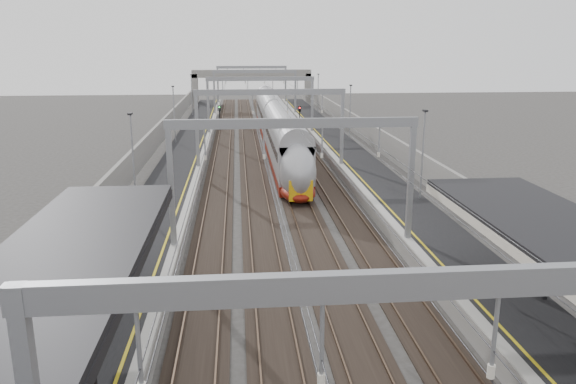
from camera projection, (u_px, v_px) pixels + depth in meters
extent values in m
cube|color=black|center=(182.00, 165.00, 51.72)|extent=(4.00, 120.00, 1.00)
cube|color=black|center=(353.00, 162.00, 53.11)|extent=(4.00, 120.00, 1.00)
cube|color=black|center=(221.00, 169.00, 52.14)|extent=(2.40, 140.00, 0.08)
cube|color=brown|center=(213.00, 169.00, 52.06)|extent=(0.07, 140.00, 0.14)
cube|color=brown|center=(228.00, 168.00, 52.18)|extent=(0.07, 140.00, 0.14)
cube|color=black|center=(253.00, 169.00, 52.40)|extent=(2.40, 140.00, 0.08)
cube|color=brown|center=(245.00, 168.00, 52.32)|extent=(0.07, 140.00, 0.14)
cube|color=brown|center=(261.00, 168.00, 52.44)|extent=(0.07, 140.00, 0.14)
cube|color=black|center=(285.00, 168.00, 52.66)|extent=(2.40, 140.00, 0.08)
cube|color=brown|center=(277.00, 167.00, 52.58)|extent=(0.07, 140.00, 0.14)
cube|color=brown|center=(292.00, 167.00, 52.70)|extent=(0.07, 140.00, 0.14)
cube|color=black|center=(316.00, 168.00, 52.92)|extent=(2.40, 140.00, 0.08)
cube|color=brown|center=(309.00, 167.00, 52.84)|extent=(0.07, 140.00, 0.14)
cube|color=brown|center=(324.00, 166.00, 52.96)|extent=(0.07, 140.00, 0.14)
cube|color=gray|center=(413.00, 284.00, 9.25)|extent=(13.00, 0.25, 0.50)
cube|color=gray|center=(171.00, 184.00, 28.74)|extent=(0.28, 0.28, 6.60)
cube|color=gray|center=(411.00, 179.00, 29.84)|extent=(0.28, 0.28, 6.60)
cube|color=gray|center=(293.00, 123.00, 28.52)|extent=(13.00, 0.25, 0.50)
cube|color=gray|center=(197.00, 129.00, 48.02)|extent=(0.28, 0.28, 6.60)
cube|color=gray|center=(342.00, 127.00, 49.11)|extent=(0.28, 0.28, 6.60)
cube|color=gray|center=(270.00, 92.00, 47.80)|extent=(13.00, 0.25, 0.50)
cube|color=gray|center=(208.00, 105.00, 67.29)|extent=(0.28, 0.28, 6.60)
cube|color=gray|center=(312.00, 104.00, 68.39)|extent=(0.28, 0.28, 6.60)
cube|color=gray|center=(260.00, 79.00, 67.07)|extent=(13.00, 0.25, 0.50)
cube|color=gray|center=(214.00, 92.00, 86.57)|extent=(0.28, 0.28, 6.60)
cube|color=gray|center=(295.00, 91.00, 87.66)|extent=(0.28, 0.28, 6.60)
cube|color=gray|center=(255.00, 71.00, 86.34)|extent=(13.00, 0.25, 0.50)
cube|color=gray|center=(218.00, 84.00, 103.91)|extent=(0.28, 0.28, 6.60)
cube|color=gray|center=(286.00, 84.00, 105.01)|extent=(0.28, 0.28, 6.60)
cube|color=gray|center=(252.00, 67.00, 103.69)|extent=(13.00, 0.25, 0.50)
cylinder|color=#262628|center=(220.00, 105.00, 55.58)|extent=(0.03, 140.00, 0.03)
cylinder|color=#262628|center=(250.00, 105.00, 55.84)|extent=(0.03, 140.00, 0.03)
cylinder|color=#262628|center=(280.00, 104.00, 56.10)|extent=(0.03, 140.00, 0.03)
cylinder|color=#262628|center=(310.00, 104.00, 56.36)|extent=(0.03, 140.00, 0.03)
cylinder|color=black|center=(57.00, 270.00, 21.07)|extent=(0.20, 0.20, 4.00)
cube|color=black|center=(56.00, 384.00, 11.31)|extent=(1.60, 0.15, 0.55)
cylinder|color=black|center=(550.00, 254.00, 22.75)|extent=(0.20, 0.20, 4.00)
cube|color=gray|center=(252.00, 74.00, 103.98)|extent=(22.00, 2.20, 1.40)
cube|color=gray|center=(195.00, 91.00, 103.85)|extent=(1.00, 2.20, 6.20)
cube|color=gray|center=(308.00, 90.00, 105.68)|extent=(1.00, 2.20, 6.20)
cube|color=gray|center=(146.00, 154.00, 51.17)|extent=(0.30, 120.00, 3.20)
cube|color=gray|center=(387.00, 150.00, 53.11)|extent=(0.30, 120.00, 3.20)
cube|color=maroon|center=(284.00, 162.00, 52.84)|extent=(2.69, 22.93, 0.80)
cube|color=#A5A5AA|center=(284.00, 142.00, 52.36)|extent=(2.69, 22.93, 2.99)
cube|color=black|center=(293.00, 185.00, 45.19)|extent=(1.99, 2.39, 0.50)
cube|color=maroon|center=(270.00, 127.00, 75.33)|extent=(2.69, 22.93, 0.80)
cube|color=#A5A5AA|center=(270.00, 113.00, 74.85)|extent=(2.69, 22.93, 2.99)
cube|color=black|center=(274.00, 139.00, 67.67)|extent=(1.99, 2.39, 0.50)
ellipsoid|color=#A5A5AA|center=(298.00, 172.00, 41.20)|extent=(2.69, 5.18, 4.19)
cube|color=#E2A30B|center=(301.00, 191.00, 39.36)|extent=(1.69, 0.12, 1.50)
cube|color=black|center=(300.00, 169.00, 39.41)|extent=(1.60, 0.57, 0.94)
cylinder|color=black|center=(220.00, 120.00, 75.28)|extent=(0.12, 0.12, 3.00)
cube|color=black|center=(219.00, 108.00, 74.87)|extent=(0.32, 0.22, 0.75)
sphere|color=#0CE526|center=(219.00, 107.00, 74.71)|extent=(0.16, 0.16, 0.16)
cylinder|color=black|center=(285.00, 124.00, 71.47)|extent=(0.12, 0.12, 3.00)
cube|color=black|center=(285.00, 112.00, 71.07)|extent=(0.32, 0.22, 0.75)
sphere|color=red|center=(285.00, 111.00, 70.90)|extent=(0.16, 0.16, 0.16)
cylinder|color=black|center=(300.00, 121.00, 74.46)|extent=(0.12, 0.12, 3.00)
cube|color=black|center=(300.00, 109.00, 74.05)|extent=(0.32, 0.22, 0.75)
sphere|color=red|center=(300.00, 108.00, 73.89)|extent=(0.16, 0.16, 0.16)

